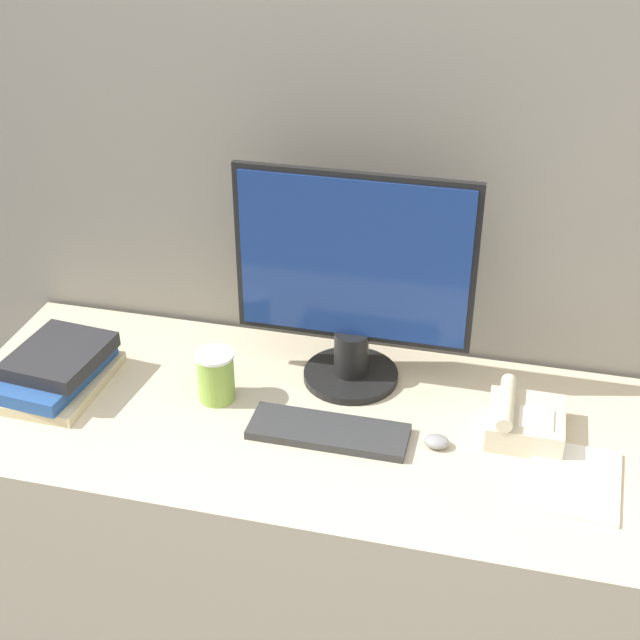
{
  "coord_description": "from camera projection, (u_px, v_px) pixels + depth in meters",
  "views": [
    {
      "loc": [
        0.44,
        -1.25,
        2.03
      ],
      "look_at": [
        0.04,
        0.39,
        1.03
      ],
      "focal_mm": 50.0,
      "sensor_mm": 36.0,
      "label": 1
    }
  ],
  "objects": [
    {
      "name": "coffee_cup",
      "position": [
        216.0,
        376.0,
        2.1
      ],
      "size": [
        0.09,
        0.09,
        0.13
      ],
      "color": "#8CB247",
      "rests_on": "desk"
    },
    {
      "name": "book_stack",
      "position": [
        58.0,
        370.0,
        2.16
      ],
      "size": [
        0.22,
        0.3,
        0.1
      ],
      "color": "#C6B78C",
      "rests_on": "desk"
    },
    {
      "name": "mouse",
      "position": [
        437.0,
        442.0,
        1.97
      ],
      "size": [
        0.06,
        0.05,
        0.03
      ],
      "color": "gray",
      "rests_on": "desk"
    },
    {
      "name": "desk_telephone",
      "position": [
        523.0,
        420.0,
        2.0
      ],
      "size": [
        0.17,
        0.18,
        0.1
      ],
      "color": "beige",
      "rests_on": "desk"
    },
    {
      "name": "cubicle_panel_rear",
      "position": [
        336.0,
        297.0,
        2.34
      ],
      "size": [
        2.07,
        0.04,
        1.77
      ],
      "color": "gray",
      "rests_on": "ground_plane"
    },
    {
      "name": "paper_pile",
      "position": [
        574.0,
        480.0,
        1.88
      ],
      "size": [
        0.2,
        0.25,
        0.01
      ],
      "color": "white",
      "rests_on": "desk"
    },
    {
      "name": "monitor",
      "position": [
        353.0,
        288.0,
        2.08
      ],
      "size": [
        0.56,
        0.23,
        0.54
      ],
      "color": "black",
      "rests_on": "desk"
    },
    {
      "name": "desk",
      "position": [
        301.0,
        539.0,
        2.27
      ],
      "size": [
        1.67,
        0.7,
        0.78
      ],
      "color": "beige",
      "rests_on": "ground_plane"
    },
    {
      "name": "keyboard",
      "position": [
        328.0,
        432.0,
        2.01
      ],
      "size": [
        0.36,
        0.12,
        0.02
      ],
      "color": "#333333",
      "rests_on": "desk"
    }
  ]
}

